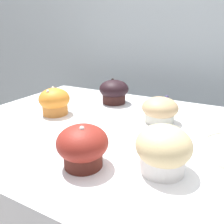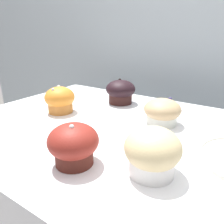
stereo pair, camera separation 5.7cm
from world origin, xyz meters
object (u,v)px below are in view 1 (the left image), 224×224
(muffin_back_right, at_px, (83,146))
(muffin_front_right, at_px, (163,149))
(muffin_front_left, at_px, (54,102))
(muffin_back_left, at_px, (114,91))
(muffin_front_center, at_px, (160,110))

(muffin_back_right, relative_size, muffin_front_right, 0.97)
(muffin_front_right, bearing_deg, muffin_front_left, 160.08)
(muffin_back_left, relative_size, muffin_front_right, 1.03)
(muffin_front_left, height_order, muffin_front_right, muffin_front_right)
(muffin_back_right, xyz_separation_m, muffin_front_left, (-0.24, 0.19, -0.00))
(muffin_back_left, height_order, muffin_front_right, muffin_front_right)
(muffin_front_center, relative_size, muffin_front_right, 1.00)
(muffin_back_left, xyz_separation_m, muffin_back_right, (0.13, -0.38, -0.00))
(muffin_front_left, bearing_deg, muffin_front_right, -19.92)
(muffin_back_left, distance_m, muffin_front_left, 0.22)
(muffin_front_center, xyz_separation_m, muffin_front_left, (-0.31, -0.09, 0.01))
(muffin_back_right, distance_m, muffin_front_right, 0.15)
(muffin_front_left, relative_size, muffin_front_right, 0.93)
(muffin_back_left, distance_m, muffin_front_right, 0.42)
(muffin_front_center, distance_m, muffin_back_left, 0.22)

